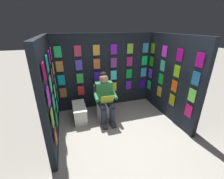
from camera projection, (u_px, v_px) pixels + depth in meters
ground_plane at (133, 152)px, 2.81m from camera, size 30.00×30.00×0.00m
display_wall_back at (105, 72)px, 4.17m from camera, size 2.76×0.14×2.01m
display_wall_left at (171, 78)px, 3.65m from camera, size 0.14×1.94×2.01m
display_wall_right at (49, 92)px, 2.89m from camera, size 0.14×1.94×2.01m
toilet at (103, 103)px, 3.91m from camera, size 0.41×0.56×0.77m
person_reading at (105, 97)px, 3.61m from camera, size 0.53×0.69×1.19m
comic_longbox_near at (80, 112)px, 3.75m from camera, size 0.31×0.67×0.39m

